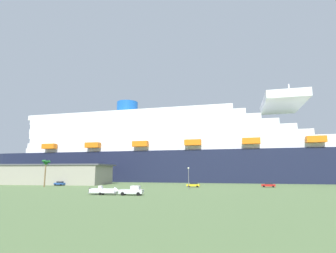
% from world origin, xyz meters
% --- Properties ---
extents(ground_plane, '(600.00, 600.00, 0.00)m').
position_xyz_m(ground_plane, '(0.00, 30.00, 0.00)').
color(ground_plane, '#567042').
extents(cruise_ship, '(235.59, 53.91, 57.92)m').
position_xyz_m(cruise_ship, '(3.48, 68.57, 15.77)').
color(cruise_ship, '#191E38').
rests_on(cruise_ship, ground_plane).
extents(terminal_building, '(70.17, 21.65, 8.50)m').
position_xyz_m(terminal_building, '(-53.89, 28.25, 4.27)').
color(terminal_building, gray).
rests_on(terminal_building, ground_plane).
extents(pickup_truck, '(5.65, 2.39, 2.20)m').
position_xyz_m(pickup_truck, '(6.43, -18.59, 1.04)').
color(pickup_truck, silver).
rests_on(pickup_truck, ground_plane).
extents(small_boat_on_trailer, '(8.61, 2.07, 2.15)m').
position_xyz_m(small_boat_on_trailer, '(-0.11, -18.74, 0.96)').
color(small_boat_on_trailer, '#595960').
rests_on(small_boat_on_trailer, ground_plane).
extents(palm_tree, '(3.09, 3.08, 9.66)m').
position_xyz_m(palm_tree, '(-34.03, 7.81, 7.98)').
color(palm_tree, brown).
rests_on(palm_tree, ground_plane).
extents(street_lamp, '(0.56, 0.56, 6.78)m').
position_xyz_m(street_lamp, '(17.75, 3.47, 4.52)').
color(street_lamp, slate).
rests_on(street_lamp, ground_plane).
extents(parked_car_blue_suv, '(4.73, 2.75, 1.58)m').
position_xyz_m(parked_car_blue_suv, '(-34.49, 18.60, 0.83)').
color(parked_car_blue_suv, '#264C99').
rests_on(parked_car_blue_suv, ground_plane).
extents(parked_car_red_hatchback, '(4.84, 2.55, 1.58)m').
position_xyz_m(parked_car_red_hatchback, '(44.38, 19.41, 0.83)').
color(parked_car_red_hatchback, red).
rests_on(parked_car_red_hatchback, ground_plane).
extents(parked_car_yellow_taxi, '(4.73, 2.51, 1.58)m').
position_xyz_m(parked_car_yellow_taxi, '(18.38, 15.76, 0.83)').
color(parked_car_yellow_taxi, yellow).
rests_on(parked_car_yellow_taxi, ground_plane).
extents(parked_car_black_coupe, '(4.52, 2.15, 1.58)m').
position_xyz_m(parked_car_black_coupe, '(-48.41, 20.45, 0.83)').
color(parked_car_black_coupe, black).
rests_on(parked_car_black_coupe, ground_plane).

